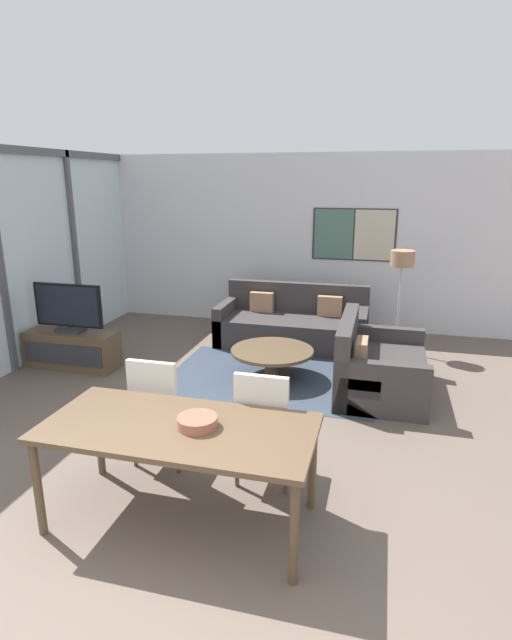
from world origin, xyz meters
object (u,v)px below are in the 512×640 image
object	(u,v)px
sofa_side	(374,369)
coffee_table	(272,356)
dining_chair_left	(160,406)
fruit_bowl	(197,421)
television	(68,309)
dining_chair_centre	(265,423)
sofa_main	(293,325)
tv_console	(73,349)
floor_lamp	(402,267)
dining_table	(179,434)

from	to	relation	value
sofa_side	coffee_table	size ratio (longest dim) A/B	1.42
dining_chair_left	fruit_bowl	bearing A→B (deg)	-47.32
television	dining_chair_centre	xyz separation A→B (m)	(3.06, -1.90, -0.26)
dining_chair_centre	fruit_bowl	distance (m)	0.73
sofa_main	dining_chair_centre	size ratio (longest dim) A/B	2.22
tv_console	coffee_table	size ratio (longest dim) A/B	1.18
tv_console	dining_chair_centre	size ratio (longest dim) A/B	1.23
television	fruit_bowl	xyz separation A→B (m)	(2.73, -2.50, 0.01)
dining_chair_left	floor_lamp	world-z (taller)	floor_lamp
sofa_side	dining_table	bearing A→B (deg)	154.81
dining_table	sofa_side	bearing A→B (deg)	64.81
fruit_bowl	dining_chair_centre	bearing A→B (deg)	60.92
sofa_side	fruit_bowl	xyz separation A→B (m)	(-1.13, -2.69, 0.53)
dining_table	floor_lamp	xyz separation A→B (m)	(1.54, 4.24, 0.53)
tv_console	dining_chair_centre	xyz separation A→B (m)	(3.06, -1.90, 0.29)
dining_table	dining_chair_centre	size ratio (longest dim) A/B	1.93
dining_table	floor_lamp	size ratio (longest dim) A/B	1.31
floor_lamp	sofa_main	bearing A→B (deg)	-179.82
dining_table	tv_console	bearing A→B (deg)	135.94
tv_console	dining_table	size ratio (longest dim) A/B	0.64
sofa_side	dining_chair_left	size ratio (longest dim) A/B	1.48
tv_console	sofa_side	xyz separation A→B (m)	(3.86, 0.19, 0.03)
sofa_main	dining_chair_centre	xyz separation A→B (m)	(0.44, -3.63, 0.26)
television	sofa_side	xyz separation A→B (m)	(3.86, 0.19, -0.52)
dining_chair_left	television	bearing A→B (deg)	139.08
sofa_side	floor_lamp	distance (m)	1.83
dining_chair_left	floor_lamp	distance (m)	4.15
dining_table	television	bearing A→B (deg)	135.93
dining_chair_centre	floor_lamp	xyz separation A→B (m)	(1.07, 3.63, 0.68)
dining_chair_left	dining_chair_centre	world-z (taller)	same
sofa_main	coffee_table	world-z (taller)	sofa_main
tv_console	dining_chair_left	size ratio (longest dim) A/B	1.23
sofa_main	dining_chair_left	size ratio (longest dim) A/B	2.22
sofa_side	dining_chair_left	xyz separation A→B (m)	(-1.74, -2.03, 0.26)
coffee_table	dining_table	world-z (taller)	dining_table
sofa_main	coffee_table	size ratio (longest dim) A/B	2.13
tv_console	coffee_table	bearing A→B (deg)	6.36
tv_console	floor_lamp	world-z (taller)	floor_lamp
sofa_side	dining_table	size ratio (longest dim) A/B	0.77
tv_console	dining_chair_left	xyz separation A→B (m)	(2.13, -1.84, 0.29)
dining_chair_centre	fruit_bowl	size ratio (longest dim) A/B	3.51
dining_chair_left	tv_console	bearing A→B (deg)	139.09
tv_console	fruit_bowl	xyz separation A→B (m)	(2.73, -2.50, 0.56)
fruit_bowl	coffee_table	bearing A→B (deg)	92.16
tv_console	dining_table	world-z (taller)	dining_table
dining_chair_centre	floor_lamp	distance (m)	3.85
tv_console	dining_chair_centre	world-z (taller)	dining_chair_centre
dining_chair_left	coffee_table	bearing A→B (deg)	76.81
dining_table	coffee_table	bearing A→B (deg)	89.35
television	floor_lamp	xyz separation A→B (m)	(4.13, 1.73, 0.43)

